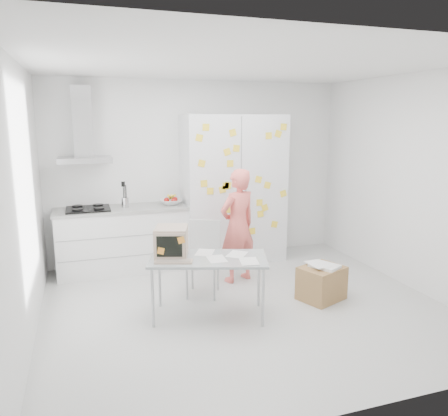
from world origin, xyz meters
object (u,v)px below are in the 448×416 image
object	(u,v)px
person	(238,226)
chair	(204,253)
desk	(185,249)
cardboard_box	(322,283)

from	to	relation	value
person	chair	xyz separation A→B (m)	(-0.54, -0.27, -0.24)
person	chair	bearing A→B (deg)	6.55
person	desk	world-z (taller)	person
chair	cardboard_box	size ratio (longest dim) A/B	1.47
desk	chair	distance (m)	0.70
desk	chair	world-z (taller)	desk
person	chair	size ratio (longest dim) A/B	1.66
person	desk	distance (m)	1.22
desk	person	bearing A→B (deg)	59.84
desk	cardboard_box	size ratio (longest dim) A/B	2.24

